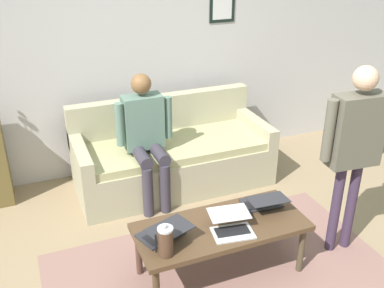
% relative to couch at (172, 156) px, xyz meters
% --- Properties ---
extents(ground_plane, '(7.68, 7.68, 0.00)m').
position_rel_couch_xyz_m(ground_plane, '(0.04, 1.61, -0.31)').
color(ground_plane, '#91795A').
extents(area_rug, '(2.66, 1.68, 0.01)m').
position_rel_couch_xyz_m(area_rug, '(0.13, 1.57, -0.30)').
color(area_rug, '#886158').
rests_on(area_rug, ground_plane).
extents(back_wall, '(7.04, 0.11, 2.70)m').
position_rel_couch_xyz_m(back_wall, '(0.04, -0.59, 1.04)').
color(back_wall, '#BAB4B4').
rests_on(back_wall, ground_plane).
extents(couch, '(2.00, 0.86, 0.88)m').
position_rel_couch_xyz_m(couch, '(0.00, 0.00, 0.00)').
color(couch, tan).
rests_on(couch, ground_plane).
extents(coffee_table, '(1.30, 0.56, 0.45)m').
position_rel_couch_xyz_m(coffee_table, '(0.13, 1.47, 0.10)').
color(coffee_table, '#4D3622').
rests_on(coffee_table, ground_plane).
extents(laptop_left, '(0.33, 0.33, 0.12)m').
position_rel_couch_xyz_m(laptop_left, '(-0.29, 1.37, 0.19)').
color(laptop_left, '#28282D').
rests_on(laptop_left, coffee_table).
extents(laptop_center, '(0.34, 0.34, 0.12)m').
position_rel_couch_xyz_m(laptop_center, '(0.09, 1.57, 0.19)').
color(laptop_center, silver).
rests_on(laptop_center, coffee_table).
extents(laptop_right, '(0.40, 0.41, 0.12)m').
position_rel_couch_xyz_m(laptop_right, '(0.58, 1.46, 0.19)').
color(laptop_right, '#28282D').
rests_on(laptop_right, coffee_table).
extents(french_press, '(0.13, 0.11, 0.25)m').
position_rel_couch_xyz_m(french_press, '(0.63, 1.64, 0.26)').
color(french_press, '#4C3323').
rests_on(french_press, coffee_table).
extents(person_standing, '(0.57, 0.21, 1.59)m').
position_rel_couch_xyz_m(person_standing, '(-0.93, 1.57, 0.71)').
color(person_standing, '#392A3F').
rests_on(person_standing, ground_plane).
extents(person_seated, '(0.55, 0.51, 1.28)m').
position_rel_couch_xyz_m(person_seated, '(0.33, 0.23, 0.42)').
color(person_seated, '#35303A').
rests_on(person_seated, ground_plane).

